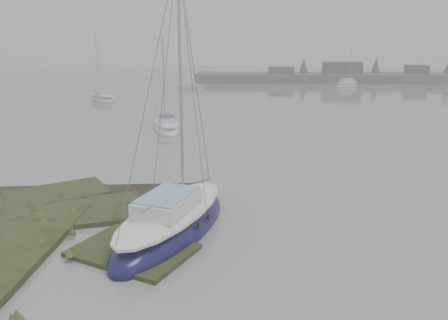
# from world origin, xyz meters

# --- Properties ---
(ground) EXTENTS (160.00, 160.00, 0.00)m
(ground) POSITION_xyz_m (0.00, 30.00, 0.00)
(ground) COLOR gray
(ground) RESTS_ON ground
(far_shoreline) EXTENTS (60.00, 8.00, 4.15)m
(far_shoreline) POSITION_xyz_m (26.84, 61.90, 0.85)
(far_shoreline) COLOR #4C4F51
(far_shoreline) RESTS_ON ground
(sailboat_main) EXTENTS (4.32, 7.22, 9.68)m
(sailboat_main) POSITION_xyz_m (1.50, 0.99, 0.30)
(sailboat_main) COLOR #0D0C34
(sailboat_main) RESTS_ON ground
(sailboat_white) EXTENTS (3.15, 5.50, 7.37)m
(sailboat_white) POSITION_xyz_m (-1.80, 18.91, 0.23)
(sailboat_white) COLOR silver
(sailboat_white) RESTS_ON ground
(sailboat_far_a) EXTENTS (4.84, 5.48, 7.81)m
(sailboat_far_a) POSITION_xyz_m (-11.98, 35.67, 0.24)
(sailboat_far_a) COLOR #B2B8BC
(sailboat_far_a) RESTS_ON ground
(sailboat_far_b) EXTENTS (4.88, 5.20, 7.59)m
(sailboat_far_b) POSITION_xyz_m (19.20, 53.42, 0.24)
(sailboat_far_b) COLOR #B4BABE
(sailboat_far_b) RESTS_ON ground
(sailboat_far_c) EXTENTS (4.51, 2.64, 6.04)m
(sailboat_far_c) POSITION_xyz_m (-3.58, 48.71, 0.19)
(sailboat_far_c) COLOR #ABB0B6
(sailboat_far_c) RESTS_ON ground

